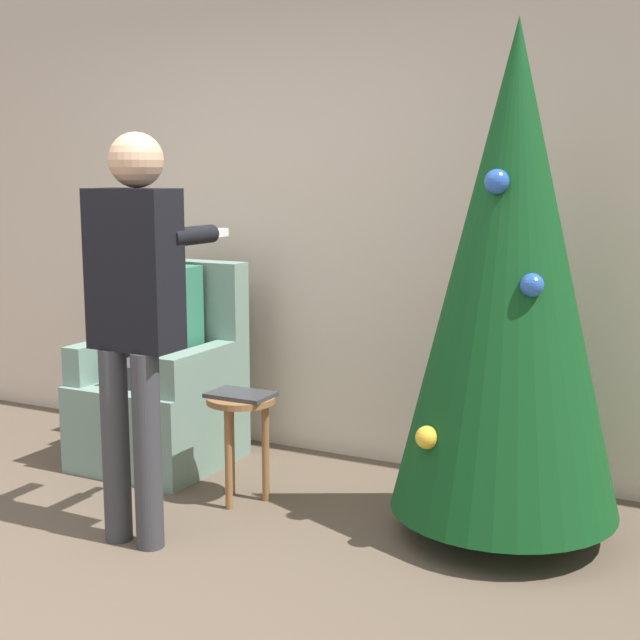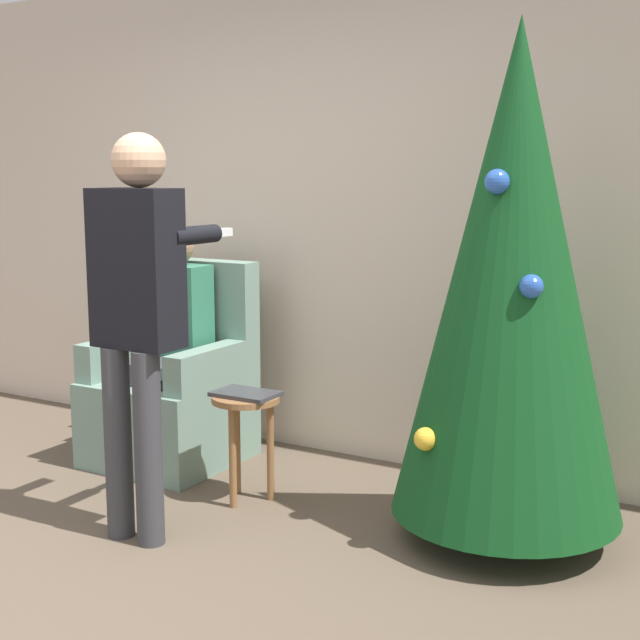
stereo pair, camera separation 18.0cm
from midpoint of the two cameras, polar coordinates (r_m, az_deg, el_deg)
The scene contains 8 objects.
ground_plane at distance 3.61m, azimuth -17.16°, elevation -17.16°, with size 14.00×14.00×0.00m, color brown.
wall_back at distance 5.01m, azimuth 1.13°, elevation 6.69°, with size 8.00×0.06×2.70m.
christmas_tree at distance 3.83m, azimuth 13.56°, elevation 2.89°, with size 0.99×0.99×2.22m.
armchair at distance 5.03m, azimuth -8.28°, elevation -4.73°, with size 0.73×0.74×1.10m.
person_seated at distance 4.93m, azimuth -8.63°, elevation -0.91°, with size 0.36×0.46×1.29m.
person_standing at distance 3.85m, azimuth -10.31°, elevation 1.23°, with size 0.40×0.57×1.76m.
side_stool at distance 4.35m, azimuth -3.56°, elevation -6.29°, with size 0.33×0.33×0.53m.
laptop at distance 4.32m, azimuth -3.58°, elevation -4.74°, with size 0.31×0.21×0.02m.
Camera 2 is at (2.50, -2.11, 1.60)m, focal length 50.00 mm.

